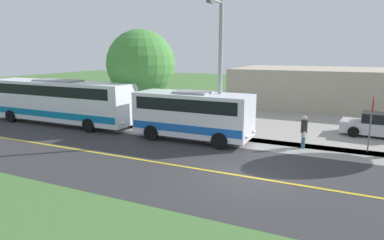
% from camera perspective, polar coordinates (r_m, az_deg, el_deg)
% --- Properties ---
extents(ground_plane, '(120.00, 120.00, 0.00)m').
position_cam_1_polar(ground_plane, '(14.33, 9.00, -9.48)').
color(ground_plane, '#477238').
extents(road_surface, '(8.00, 100.00, 0.01)m').
position_cam_1_polar(road_surface, '(14.33, 9.00, -9.46)').
color(road_surface, '#333335').
rests_on(road_surface, ground).
extents(sidewalk, '(2.40, 100.00, 0.01)m').
position_cam_1_polar(sidewalk, '(19.14, 13.40, -4.22)').
color(sidewalk, gray).
rests_on(sidewalk, ground).
extents(parking_lot_surface, '(14.00, 36.00, 0.01)m').
position_cam_1_polar(parking_lot_surface, '(25.80, 23.29, -0.79)').
color(parking_lot_surface, '#9E9991').
rests_on(parking_lot_surface, ground).
extents(road_centre_line, '(0.16, 100.00, 0.00)m').
position_cam_1_polar(road_centre_line, '(14.32, 9.00, -9.44)').
color(road_centre_line, gold).
rests_on(road_centre_line, ground).
extents(shuttle_bus_front, '(2.64, 6.95, 2.87)m').
position_cam_1_polar(shuttle_bus_front, '(19.51, 0.14, 1.15)').
color(shuttle_bus_front, white).
rests_on(shuttle_bus_front, ground).
extents(transit_bus_rear, '(2.69, 11.96, 3.16)m').
position_cam_1_polar(transit_bus_rear, '(25.72, -21.60, 3.23)').
color(transit_bus_rear, white).
rests_on(transit_bus_rear, ground).
extents(pedestrian_with_bags, '(0.72, 0.34, 1.77)m').
position_cam_1_polar(pedestrian_with_bags, '(18.89, 18.49, -1.75)').
color(pedestrian_with_bags, '#335972').
rests_on(pedestrian_with_bags, ground).
extents(stop_sign, '(0.76, 0.07, 2.88)m').
position_cam_1_polar(stop_sign, '(19.28, 28.22, 0.79)').
color(stop_sign, slate).
rests_on(stop_sign, ground).
extents(street_light_pole, '(1.97, 0.24, 7.83)m').
position_cam_1_polar(street_light_pole, '(18.98, 4.71, 9.17)').
color(street_light_pole, '#9E9EA3').
rests_on(street_light_pole, ground).
extents(parked_car_near, '(2.33, 4.55, 1.45)m').
position_cam_1_polar(parked_car_near, '(23.35, 29.47, -0.86)').
color(parked_car_near, silver).
rests_on(parked_car_near, ground).
extents(tree_curbside, '(4.86, 4.86, 6.65)m').
position_cam_1_polar(tree_curbside, '(24.42, -8.69, 9.35)').
color(tree_curbside, '#4C3826').
rests_on(tree_curbside, ground).
extents(commercial_building, '(10.00, 16.33, 3.53)m').
position_cam_1_polar(commercial_building, '(34.51, 21.61, 5.22)').
color(commercial_building, '#B7A893').
rests_on(commercial_building, ground).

